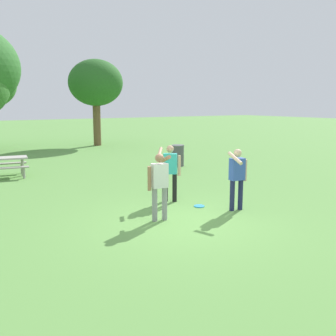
% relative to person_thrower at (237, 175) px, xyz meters
% --- Properties ---
extents(ground_plane, '(120.00, 120.00, 0.00)m').
position_rel_person_thrower_xyz_m(ground_plane, '(-1.78, -0.03, -0.96)').
color(ground_plane, '#609947').
extents(person_thrower, '(0.69, 0.66, 1.64)m').
position_rel_person_thrower_xyz_m(person_thrower, '(0.00, 0.00, 0.00)').
color(person_thrower, '#1E234C').
rests_on(person_thrower, ground).
extents(person_catcher, '(0.69, 0.66, 1.64)m').
position_rel_person_thrower_xyz_m(person_catcher, '(-2.18, 0.35, 0.00)').
color(person_catcher, gray).
rests_on(person_catcher, ground).
extents(person_bystander, '(0.84, 0.50, 1.64)m').
position_rel_person_thrower_xyz_m(person_bystander, '(-1.00, 1.71, 0.00)').
color(person_bystander, black).
rests_on(person_bystander, ground).
extents(frisbee, '(0.29, 0.29, 0.03)m').
position_rel_person_thrower_xyz_m(frisbee, '(-0.62, 0.81, -0.95)').
color(frisbee, '#2D9EDB').
rests_on(frisbee, ground).
extents(picnic_table_near, '(1.88, 1.64, 0.77)m').
position_rel_person_thrower_xyz_m(picnic_table_near, '(-4.39, 8.21, -0.40)').
color(picnic_table_near, '#B2ADA3').
rests_on(picnic_table_near, ground).
extents(trash_can_beside_table, '(0.59, 0.59, 0.96)m').
position_rel_person_thrower_xyz_m(trash_can_beside_table, '(2.70, 6.80, -0.48)').
color(trash_can_beside_table, '#515156').
rests_on(trash_can_beside_table, ground).
extents(tree_back_right, '(3.57, 3.57, 5.66)m').
position_rel_person_thrower_xyz_m(tree_back_right, '(2.90, 16.79, 3.13)').
color(tree_back_right, brown).
rests_on(tree_back_right, ground).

